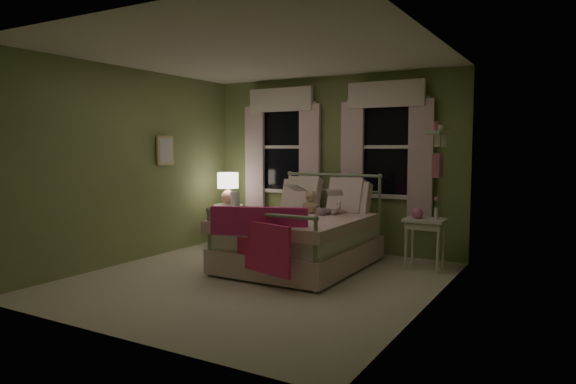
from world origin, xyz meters
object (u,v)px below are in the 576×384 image
Objects in this scene: bed at (301,237)px; nightstand_left at (228,219)px; child_right at (335,194)px; teddy_bear at (311,204)px; table_lamp at (228,185)px; child_left at (298,192)px; nightstand_right at (425,226)px.

bed is 3.13× the size of nightstand_left.
child_right is at bearing -7.73° from nightstand_left.
bed is at bearing 73.28° from child_right.
teddy_bear is at bearing 46.38° from child_right.
nightstand_left is 1.33× the size of table_lamp.
teddy_bear is at bearing 138.03° from child_left.
bed reaches higher than teddy_bear.
nightstand_left is (-1.68, 0.42, -0.37)m from teddy_bear.
child_right is (0.28, 0.42, 0.55)m from bed.
teddy_bear is at bearing 90.00° from bed.
child_left is 2.26× the size of teddy_bear.
child_left is 1.12× the size of nightstand_right.
table_lamp is (-1.96, 0.27, 0.03)m from child_right.
bed is 6.43× the size of teddy_bear.
bed is 2.84× the size of child_left.
child_right is 1.11× the size of nightstand_left.
bed reaches higher than table_lamp.
nightstand_right is at bearing 175.52° from child_left.
nightstand_right is at bearing 24.91° from bed.
table_lamp is at bearing -23.23° from child_left.
child_left is 0.35m from teddy_bear.
child_left is 1.76m from nightstand_right.
child_right is 1.98m from table_lamp.
bed is at bearing -90.00° from teddy_bear.
nightstand_right is (1.42, 0.66, 0.17)m from bed.
bed is 1.90m from table_lamp.
bed is 0.74m from child_left.
nightstand_right is (3.10, -0.03, 0.13)m from nightstand_left.
teddy_bear is 1.50m from nightstand_right.
child_left is at bearing -172.01° from nightstand_right.
child_right is at bearing 29.50° from teddy_bear.
nightstand_left is at bearing 157.75° from bed.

